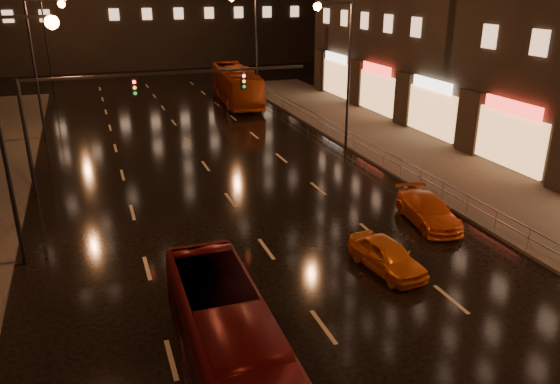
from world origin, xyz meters
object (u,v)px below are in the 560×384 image
bus_red (233,352)px  taxi_near (387,255)px  bus_curb (236,85)px  taxi_far (428,211)px

bus_red → taxi_near: bearing=33.0°
bus_red → bus_curb: bus_curb is taller
bus_red → taxi_far: 14.09m
bus_red → taxi_far: bus_red is taller
bus_red → bus_curb: size_ratio=0.80×
bus_red → taxi_far: size_ratio=2.17×
bus_red → taxi_near: (7.46, 4.68, -0.70)m
taxi_near → taxi_far: (4.12, 3.32, 0.00)m
bus_curb → taxi_near: bus_curb is taller
bus_curb → taxi_near: (-3.04, -33.28, -1.04)m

